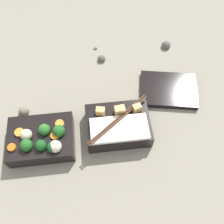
{
  "coord_description": "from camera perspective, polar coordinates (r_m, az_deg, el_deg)",
  "views": [
    {
      "loc": [
        0.05,
        -0.32,
        0.71
      ],
      "look_at": [
        0.09,
        0.06,
        0.05
      ],
      "focal_mm": 42.0,
      "sensor_mm": 36.0,
      "label": 1
    }
  ],
  "objects": [
    {
      "name": "ground_plane",
      "position": [
        0.78,
        -6.18,
        -6.24
      ],
      "size": [
        3.0,
        3.0,
        0.0
      ],
      "primitive_type": "plane",
      "color": "gray"
    },
    {
      "name": "bento_tray_vegetable",
      "position": [
        0.77,
        -15.04,
        -5.74
      ],
      "size": [
        0.18,
        0.14,
        0.08
      ],
      "color": "black",
      "rests_on": "ground_plane"
    },
    {
      "name": "bento_tray_rice",
      "position": [
        0.77,
        1.35,
        -2.97
      ],
      "size": [
        0.19,
        0.15,
        0.08
      ],
      "color": "black",
      "rests_on": "ground_plane"
    },
    {
      "name": "bento_lid",
      "position": [
        0.88,
        12.17,
        4.75
      ],
      "size": [
        0.2,
        0.16,
        0.02
      ],
      "primitive_type": "cube",
      "rotation": [
        0.0,
        0.0,
        -0.18
      ],
      "color": "black",
      "rests_on": "ground_plane"
    },
    {
      "name": "pebble_0",
      "position": [
        1.0,
        11.66,
        14.02
      ],
      "size": [
        0.03,
        0.03,
        0.03
      ],
      "primitive_type": "sphere",
      "color": "#595651",
      "rests_on": "ground_plane"
    },
    {
      "name": "pebble_1",
      "position": [
        0.94,
        -2.3,
        11.48
      ],
      "size": [
        0.03,
        0.03,
        0.03
      ],
      "primitive_type": "sphere",
      "color": "#595651",
      "rests_on": "ground_plane"
    },
    {
      "name": "pebble_2",
      "position": [
        0.86,
        -18.64,
        0.08
      ],
      "size": [
        0.03,
        0.03,
        0.03
      ],
      "primitive_type": "sphere",
      "color": "#7A6B5B",
      "rests_on": "ground_plane"
    },
    {
      "name": "pebble_3",
      "position": [
        0.98,
        -3.62,
        13.75
      ],
      "size": [
        0.01,
        0.01,
        0.01
      ],
      "primitive_type": "sphere",
      "color": "#7A6B5B",
      "rests_on": "ground_plane"
    }
  ]
}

